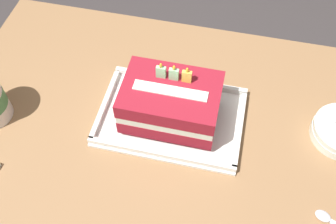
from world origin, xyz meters
The scene contains 5 objects.
ground_plane centered at (0.00, 0.00, 0.00)m, with size 8.00×8.00×0.00m, color #383333.
dining_table centered at (0.00, 0.00, 0.59)m, with size 1.12×0.71×0.69m.
foil_tray centered at (0.01, 0.00, 0.70)m, with size 0.36×0.24×0.02m.
birthday_cake centered at (0.01, 0.00, 0.77)m, with size 0.23×0.16×0.15m.
serving_spoon_near_tray centered at (0.40, -0.18, 0.70)m, with size 0.12×0.06×0.01m.
Camera 1 is at (0.13, -0.53, 1.51)m, focal length 41.16 mm.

